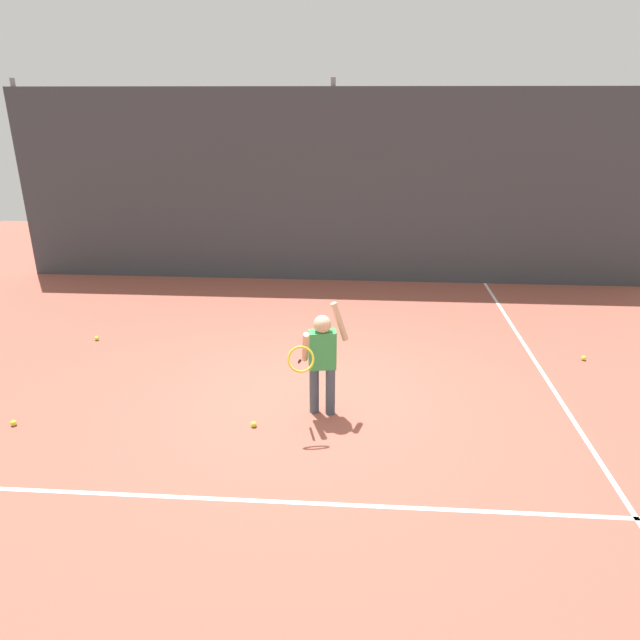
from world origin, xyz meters
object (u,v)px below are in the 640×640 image
Objects in this scene: tennis_player at (322,356)px; tennis_ball_1 at (97,338)px; tennis_ball_3 at (584,358)px; tennis_ball_2 at (13,423)px; tennis_ball_0 at (254,424)px.

tennis_player is 20.46× the size of tennis_ball_1.
tennis_ball_3 is (7.08, -0.20, 0.00)m from tennis_ball_1.
tennis_ball_2 is at bearing 178.36° from tennis_player.
tennis_ball_0 is 2.69m from tennis_ball_2.
tennis_player is 20.46× the size of tennis_ball_3.
tennis_ball_0 is at bearing -38.77° from tennis_ball_1.
tennis_player is 4.00m from tennis_ball_3.
tennis_ball_2 is at bearing -87.31° from tennis_ball_1.
tennis_ball_3 is (6.97, 2.21, 0.00)m from tennis_ball_2.
tennis_ball_3 is at bearing 17.60° from tennis_ball_2.
tennis_ball_0 is 1.00× the size of tennis_ball_3.
tennis_ball_3 is at bearing -1.63° from tennis_ball_1.
tennis_ball_0 is at bearing -164.65° from tennis_player.
tennis_ball_2 is (-2.69, -0.16, 0.00)m from tennis_ball_0.
tennis_player is 4.07m from tennis_ball_1.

